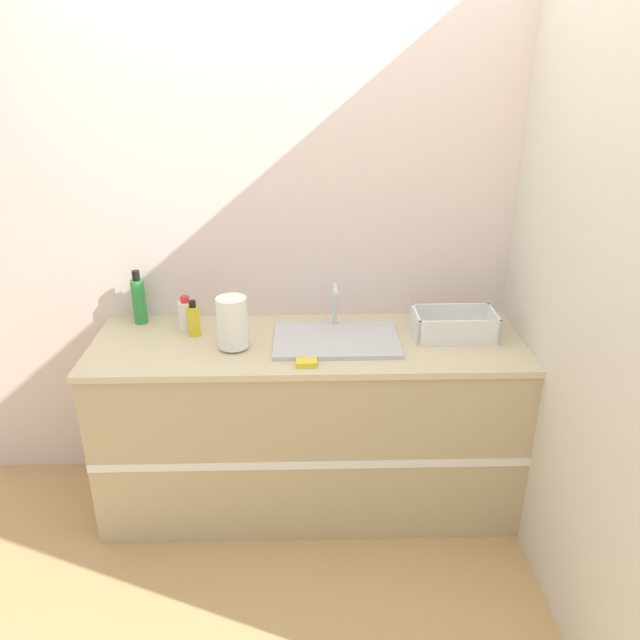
# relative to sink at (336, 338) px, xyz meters

# --- Properties ---
(ground_plane) EXTENTS (12.00, 12.00, 0.00)m
(ground_plane) POSITION_rel_sink_xyz_m (-0.13, -0.31, -0.91)
(ground_plane) COLOR tan
(wall_back) EXTENTS (4.38, 0.06, 2.60)m
(wall_back) POSITION_rel_sink_xyz_m (-0.13, 0.35, 0.39)
(wall_back) COLOR silver
(wall_back) RESTS_ON ground_plane
(wall_right) EXTENTS (0.06, 2.62, 2.60)m
(wall_right) POSITION_rel_sink_xyz_m (0.89, 0.00, 0.39)
(wall_right) COLOR beige
(wall_right) RESTS_ON ground_plane
(counter_cabinet) EXTENTS (2.00, 0.65, 0.90)m
(counter_cabinet) POSITION_rel_sink_xyz_m (-0.13, 0.00, -0.46)
(counter_cabinet) COLOR tan
(counter_cabinet) RESTS_ON ground_plane
(sink) EXTENTS (0.57, 0.37, 0.23)m
(sink) POSITION_rel_sink_xyz_m (0.00, 0.00, 0.00)
(sink) COLOR silver
(sink) RESTS_ON counter_cabinet
(paper_towel_roll) EXTENTS (0.14, 0.14, 0.24)m
(paper_towel_roll) POSITION_rel_sink_xyz_m (-0.46, -0.06, 0.11)
(paper_towel_roll) COLOR #4C4C51
(paper_towel_roll) RESTS_ON counter_cabinet
(dish_rack) EXTENTS (0.37, 0.21, 0.12)m
(dish_rack) POSITION_rel_sink_xyz_m (0.55, 0.04, 0.03)
(dish_rack) COLOR white
(dish_rack) RESTS_ON counter_cabinet
(bottle_white_spray) EXTENTS (0.07, 0.07, 0.17)m
(bottle_white_spray) POSITION_rel_sink_xyz_m (-0.71, 0.16, 0.06)
(bottle_white_spray) COLOR white
(bottle_white_spray) RESTS_ON counter_cabinet
(bottle_green) EXTENTS (0.07, 0.07, 0.27)m
(bottle_green) POSITION_rel_sink_xyz_m (-0.95, 0.24, 0.10)
(bottle_green) COLOR #2D8C3D
(bottle_green) RESTS_ON counter_cabinet
(bottle_yellow) EXTENTS (0.06, 0.06, 0.17)m
(bottle_yellow) POSITION_rel_sink_xyz_m (-0.66, 0.09, 0.06)
(bottle_yellow) COLOR yellow
(bottle_yellow) RESTS_ON counter_cabinet
(sponge) EXTENTS (0.09, 0.06, 0.02)m
(sponge) POSITION_rel_sink_xyz_m (-0.14, -0.23, -0.00)
(sponge) COLOR yellow
(sponge) RESTS_ON counter_cabinet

